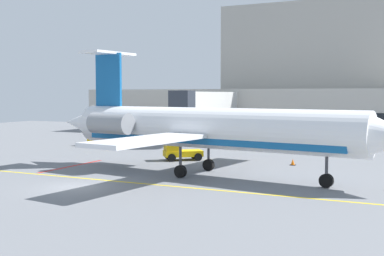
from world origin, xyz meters
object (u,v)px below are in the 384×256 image
object	(u,v)px
baggage_tug	(100,136)
fuel_tank	(139,126)
regional_jet	(203,128)
pushback_tractor	(179,150)

from	to	relation	value
baggage_tug	fuel_tank	world-z (taller)	fuel_tank
baggage_tug	fuel_tank	distance (m)	11.51
regional_jet	fuel_tank	world-z (taller)	regional_jet
baggage_tug	pushback_tractor	xyz separation A→B (m)	(14.47, -8.13, -0.14)
pushback_tractor	fuel_tank	world-z (taller)	fuel_tank
baggage_tug	pushback_tractor	bearing A→B (deg)	-29.32
fuel_tank	regional_jet	bearing A→B (deg)	-50.81
regional_jet	fuel_tank	bearing A→B (deg)	129.19
fuel_tank	baggage_tug	bearing A→B (deg)	-82.31
baggage_tug	fuel_tank	size ratio (longest dim) A/B	0.47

